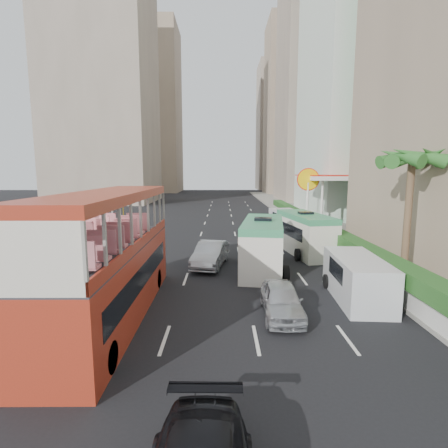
{
  "coord_description": "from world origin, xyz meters",
  "views": [
    {
      "loc": [
        -1.57,
        -13.46,
        5.82
      ],
      "look_at": [
        -1.5,
        4.0,
        3.2
      ],
      "focal_mm": 28.0,
      "sensor_mm": 36.0,
      "label": 1
    }
  ],
  "objects_px": {
    "van_asset": "(258,242)",
    "minibus_far": "(305,234)",
    "car_silver_lane_a": "(211,266)",
    "palm_tree": "(407,220)",
    "double_decker_bus": "(111,256)",
    "minibus_near": "(263,245)",
    "car_silver_lane_b": "(281,315)",
    "shell_station": "(333,201)",
    "panel_van_near": "(357,279)",
    "panel_van_far": "(288,222)"
  },
  "relations": [
    {
      "from": "car_silver_lane_b",
      "to": "palm_tree",
      "type": "relative_size",
      "value": 0.61
    },
    {
      "from": "double_decker_bus",
      "to": "minibus_far",
      "type": "xyz_separation_m",
      "value": [
        10.33,
        11.08,
        -1.1
      ]
    },
    {
      "from": "car_silver_lane_b",
      "to": "palm_tree",
      "type": "bearing_deg",
      "value": 30.99
    },
    {
      "from": "car_silver_lane_b",
      "to": "van_asset",
      "type": "distance_m",
      "value": 15.0
    },
    {
      "from": "van_asset",
      "to": "minibus_far",
      "type": "xyz_separation_m",
      "value": [
        2.95,
        -4.01,
        1.43
      ]
    },
    {
      "from": "van_asset",
      "to": "shell_station",
      "type": "height_order",
      "value": "shell_station"
    },
    {
      "from": "double_decker_bus",
      "to": "car_silver_lane_b",
      "type": "xyz_separation_m",
      "value": [
        6.84,
        0.1,
        -2.53
      ]
    },
    {
      "from": "shell_station",
      "to": "double_decker_bus",
      "type": "bearing_deg",
      "value": -124.82
    },
    {
      "from": "double_decker_bus",
      "to": "van_asset",
      "type": "bearing_deg",
      "value": 63.94
    },
    {
      "from": "van_asset",
      "to": "palm_tree",
      "type": "xyz_separation_m",
      "value": [
        6.42,
        -11.09,
        3.38
      ]
    },
    {
      "from": "panel_van_near",
      "to": "palm_tree",
      "type": "bearing_deg",
      "value": 36.51
    },
    {
      "from": "van_asset",
      "to": "minibus_far",
      "type": "height_order",
      "value": "minibus_far"
    },
    {
      "from": "car_silver_lane_a",
      "to": "palm_tree",
      "type": "height_order",
      "value": "palm_tree"
    },
    {
      "from": "van_asset",
      "to": "car_silver_lane_a",
      "type": "bearing_deg",
      "value": -120.68
    },
    {
      "from": "panel_van_near",
      "to": "van_asset",
      "type": "bearing_deg",
      "value": 107.17
    },
    {
      "from": "palm_tree",
      "to": "panel_van_far",
      "type": "bearing_deg",
      "value": 102.13
    },
    {
      "from": "palm_tree",
      "to": "panel_van_near",
      "type": "bearing_deg",
      "value": -147.01
    },
    {
      "from": "double_decker_bus",
      "to": "panel_van_far",
      "type": "bearing_deg",
      "value": 61.0
    },
    {
      "from": "car_silver_lane_a",
      "to": "double_decker_bus",
      "type": "bearing_deg",
      "value": -104.87
    },
    {
      "from": "double_decker_bus",
      "to": "minibus_near",
      "type": "relative_size",
      "value": 1.64
    },
    {
      "from": "minibus_near",
      "to": "palm_tree",
      "type": "distance_m",
      "value": 7.78
    },
    {
      "from": "minibus_near",
      "to": "minibus_far",
      "type": "relative_size",
      "value": 1.04
    },
    {
      "from": "car_silver_lane_b",
      "to": "minibus_near",
      "type": "bearing_deg",
      "value": 91.85
    },
    {
      "from": "panel_van_far",
      "to": "palm_tree",
      "type": "relative_size",
      "value": 0.86
    },
    {
      "from": "panel_van_near",
      "to": "minibus_far",
      "type": "bearing_deg",
      "value": 95.08
    },
    {
      "from": "minibus_near",
      "to": "panel_van_far",
      "type": "bearing_deg",
      "value": 81.62
    },
    {
      "from": "minibus_far",
      "to": "shell_station",
      "type": "distance_m",
      "value": 13.27
    },
    {
      "from": "van_asset",
      "to": "shell_station",
      "type": "distance_m",
      "value": 12.02
    },
    {
      "from": "car_silver_lane_b",
      "to": "palm_tree",
      "type": "height_order",
      "value": "palm_tree"
    },
    {
      "from": "panel_van_near",
      "to": "minibus_near",
      "type": "bearing_deg",
      "value": 130.67
    },
    {
      "from": "palm_tree",
      "to": "shell_station",
      "type": "xyz_separation_m",
      "value": [
        2.2,
        19.0,
        -0.63
      ]
    },
    {
      "from": "double_decker_bus",
      "to": "car_silver_lane_b",
      "type": "height_order",
      "value": "double_decker_bus"
    },
    {
      "from": "car_silver_lane_a",
      "to": "shell_station",
      "type": "xyz_separation_m",
      "value": [
        12.32,
        15.33,
        2.75
      ]
    },
    {
      "from": "double_decker_bus",
      "to": "palm_tree",
      "type": "bearing_deg",
      "value": 16.16
    },
    {
      "from": "car_silver_lane_a",
      "to": "minibus_near",
      "type": "bearing_deg",
      "value": -3.61
    },
    {
      "from": "panel_van_far",
      "to": "shell_station",
      "type": "bearing_deg",
      "value": 28.13
    },
    {
      "from": "car_silver_lane_a",
      "to": "car_silver_lane_b",
      "type": "relative_size",
      "value": 1.17
    },
    {
      "from": "minibus_far",
      "to": "shell_station",
      "type": "relative_size",
      "value": 0.81
    },
    {
      "from": "car_silver_lane_a",
      "to": "panel_van_near",
      "type": "height_order",
      "value": "panel_van_near"
    },
    {
      "from": "double_decker_bus",
      "to": "minibus_far",
      "type": "bearing_deg",
      "value": 47.0
    },
    {
      "from": "car_silver_lane_b",
      "to": "panel_van_near",
      "type": "relative_size",
      "value": 0.79
    },
    {
      "from": "car_silver_lane_a",
      "to": "shell_station",
      "type": "relative_size",
      "value": 0.57
    },
    {
      "from": "car_silver_lane_a",
      "to": "minibus_far",
      "type": "height_order",
      "value": "minibus_far"
    },
    {
      "from": "panel_van_far",
      "to": "shell_station",
      "type": "distance_m",
      "value": 6.91
    },
    {
      "from": "car_silver_lane_b",
      "to": "minibus_far",
      "type": "xyz_separation_m",
      "value": [
        3.49,
        10.98,
        1.43
      ]
    },
    {
      "from": "double_decker_bus",
      "to": "minibus_near",
      "type": "height_order",
      "value": "double_decker_bus"
    },
    {
      "from": "double_decker_bus",
      "to": "minibus_near",
      "type": "bearing_deg",
      "value": 45.22
    },
    {
      "from": "van_asset",
      "to": "double_decker_bus",
      "type": "bearing_deg",
      "value": -120.22
    },
    {
      "from": "car_silver_lane_a",
      "to": "panel_van_near",
      "type": "xyz_separation_m",
      "value": [
        6.9,
        -5.77,
        0.98
      ]
    },
    {
      "from": "car_silver_lane_b",
      "to": "minibus_near",
      "type": "relative_size",
      "value": 0.58
    }
  ]
}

